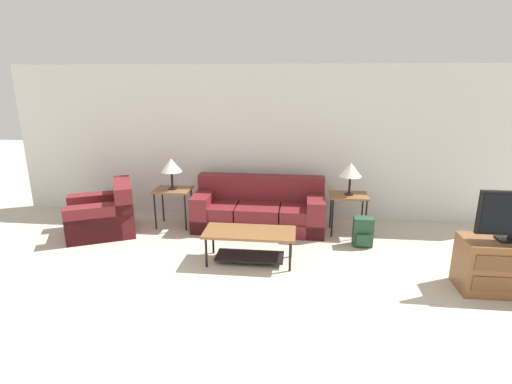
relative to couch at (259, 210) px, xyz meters
name	(u,v)px	position (x,y,z in m)	size (l,w,h in m)	color
wall_back	(269,143)	(0.10, 0.62, 1.00)	(9.03, 0.06, 2.60)	silver
couch	(259,210)	(0.00, 0.00, 0.00)	(2.11, 0.87, 0.82)	maroon
armchair	(104,215)	(-2.43, -0.49, -0.02)	(1.29, 1.27, 0.80)	maroon
coffee_table	(250,239)	(0.01, -1.29, 0.03)	(1.21, 0.54, 0.44)	brown
side_table_left	(173,193)	(-1.41, -0.09, 0.27)	(0.58, 0.46, 0.63)	brown
side_table_right	(349,199)	(1.41, -0.09, 0.27)	(0.58, 0.46, 0.63)	brown
table_lamp_left	(171,166)	(-1.41, -0.09, 0.72)	(0.34, 0.34, 0.50)	black
table_lamp_right	(351,170)	(1.41, -0.09, 0.72)	(0.34, 0.34, 0.50)	black
tv_console	(506,266)	(3.02, -1.70, 0.02)	(1.01, 0.50, 0.63)	brown
backpack	(363,232)	(1.59, -0.57, -0.09)	(0.28, 0.27, 0.43)	#23472D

